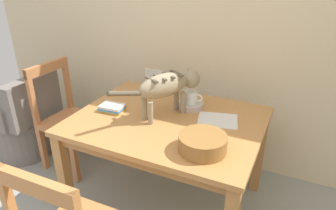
{
  "coord_description": "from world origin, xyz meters",
  "views": [
    {
      "loc": [
        0.82,
        -0.47,
        1.7
      ],
      "look_at": [
        0.03,
        1.2,
        0.82
      ],
      "focal_mm": 33.17,
      "sensor_mm": 36.0,
      "label": 1
    }
  ],
  "objects_px": {
    "coffee_mug": "(191,97)",
    "saucer_bowl": "(190,105)",
    "cat": "(168,86)",
    "wicker_armchair": "(23,126)",
    "wooden_chair_far": "(67,118)",
    "book_stack": "(112,108)",
    "wicker_basket": "(203,143)",
    "dining_table": "(168,129)",
    "magazine": "(218,120)"
  },
  "relations": [
    {
      "from": "coffee_mug",
      "to": "saucer_bowl",
      "type": "bearing_deg",
      "value": 180.0
    },
    {
      "from": "cat",
      "to": "wicker_armchair",
      "type": "bearing_deg",
      "value": -150.92
    },
    {
      "from": "cat",
      "to": "wooden_chair_far",
      "type": "xyz_separation_m",
      "value": [
        -0.98,
        0.04,
        -0.49
      ]
    },
    {
      "from": "book_stack",
      "to": "wicker_basket",
      "type": "bearing_deg",
      "value": -15.35
    },
    {
      "from": "dining_table",
      "to": "book_stack",
      "type": "distance_m",
      "value": 0.42
    },
    {
      "from": "dining_table",
      "to": "cat",
      "type": "distance_m",
      "value": 0.3
    },
    {
      "from": "book_stack",
      "to": "dining_table",
      "type": "bearing_deg",
      "value": 8.73
    },
    {
      "from": "wooden_chair_far",
      "to": "wicker_armchair",
      "type": "bearing_deg",
      "value": -81.25
    },
    {
      "from": "cat",
      "to": "saucer_bowl",
      "type": "distance_m",
      "value": 0.28
    },
    {
      "from": "wooden_chair_far",
      "to": "book_stack",
      "type": "bearing_deg",
      "value": 79.25
    },
    {
      "from": "coffee_mug",
      "to": "magazine",
      "type": "distance_m",
      "value": 0.27
    },
    {
      "from": "cat",
      "to": "book_stack",
      "type": "relative_size",
      "value": 3.61
    },
    {
      "from": "cat",
      "to": "wooden_chair_far",
      "type": "distance_m",
      "value": 1.1
    },
    {
      "from": "dining_table",
      "to": "book_stack",
      "type": "xyz_separation_m",
      "value": [
        -0.41,
        -0.06,
        0.11
      ]
    },
    {
      "from": "cat",
      "to": "wicker_basket",
      "type": "distance_m",
      "value": 0.51
    },
    {
      "from": "saucer_bowl",
      "to": "book_stack",
      "type": "distance_m",
      "value": 0.56
    },
    {
      "from": "coffee_mug",
      "to": "wicker_armchair",
      "type": "distance_m",
      "value": 1.7
    },
    {
      "from": "saucer_bowl",
      "to": "magazine",
      "type": "height_order",
      "value": "saucer_bowl"
    },
    {
      "from": "dining_table",
      "to": "wicker_basket",
      "type": "bearing_deg",
      "value": -38.27
    },
    {
      "from": "saucer_bowl",
      "to": "magazine",
      "type": "relative_size",
      "value": 0.72
    },
    {
      "from": "saucer_bowl",
      "to": "wooden_chair_far",
      "type": "xyz_separation_m",
      "value": [
        -1.08,
        -0.13,
        -0.29
      ]
    },
    {
      "from": "wicker_basket",
      "to": "wicker_armchair",
      "type": "distance_m",
      "value": 1.96
    },
    {
      "from": "wicker_basket",
      "to": "book_stack",
      "type": "bearing_deg",
      "value": 164.65
    },
    {
      "from": "saucer_bowl",
      "to": "wooden_chair_far",
      "type": "height_order",
      "value": "wooden_chair_far"
    },
    {
      "from": "cat",
      "to": "wicker_basket",
      "type": "relative_size",
      "value": 2.29
    },
    {
      "from": "coffee_mug",
      "to": "wicker_armchair",
      "type": "height_order",
      "value": "coffee_mug"
    },
    {
      "from": "magazine",
      "to": "wicker_armchair",
      "type": "bearing_deg",
      "value": 167.49
    },
    {
      "from": "dining_table",
      "to": "cat",
      "type": "relative_size",
      "value": 2.0
    },
    {
      "from": "coffee_mug",
      "to": "wooden_chair_far",
      "type": "relative_size",
      "value": 0.15
    },
    {
      "from": "cat",
      "to": "book_stack",
      "type": "height_order",
      "value": "cat"
    },
    {
      "from": "magazine",
      "to": "wooden_chair_far",
      "type": "distance_m",
      "value": 1.34
    },
    {
      "from": "saucer_bowl",
      "to": "wicker_armchair",
      "type": "bearing_deg",
      "value": -173.97
    },
    {
      "from": "wicker_basket",
      "to": "saucer_bowl",
      "type": "bearing_deg",
      "value": 118.4
    },
    {
      "from": "saucer_bowl",
      "to": "wicker_armchair",
      "type": "distance_m",
      "value": 1.68
    },
    {
      "from": "wicker_basket",
      "to": "coffee_mug",
      "type": "bearing_deg",
      "value": 118.11
    },
    {
      "from": "magazine",
      "to": "wooden_chair_far",
      "type": "height_order",
      "value": "wooden_chair_far"
    },
    {
      "from": "dining_table",
      "to": "magazine",
      "type": "xyz_separation_m",
      "value": [
        0.31,
        0.11,
        0.09
      ]
    },
    {
      "from": "dining_table",
      "to": "saucer_bowl",
      "type": "bearing_deg",
      "value": 71.82
    },
    {
      "from": "wicker_basket",
      "to": "wooden_chair_far",
      "type": "relative_size",
      "value": 0.29
    },
    {
      "from": "saucer_bowl",
      "to": "wicker_basket",
      "type": "height_order",
      "value": "wicker_basket"
    },
    {
      "from": "magazine",
      "to": "wooden_chair_far",
      "type": "relative_size",
      "value": 0.28
    },
    {
      "from": "saucer_bowl",
      "to": "wicker_armchair",
      "type": "xyz_separation_m",
      "value": [
        -1.6,
        -0.17,
        -0.47
      ]
    },
    {
      "from": "magazine",
      "to": "book_stack",
      "type": "relative_size",
      "value": 1.5
    },
    {
      "from": "saucer_bowl",
      "to": "wicker_basket",
      "type": "distance_m",
      "value": 0.56
    },
    {
      "from": "wooden_chair_far",
      "to": "wicker_armchair",
      "type": "distance_m",
      "value": 0.56
    },
    {
      "from": "dining_table",
      "to": "coffee_mug",
      "type": "bearing_deg",
      "value": 71.1
    },
    {
      "from": "wooden_chair_far",
      "to": "saucer_bowl",
      "type": "bearing_deg",
      "value": 100.78
    },
    {
      "from": "cat",
      "to": "book_stack",
      "type": "xyz_separation_m",
      "value": [
        -0.38,
        -0.11,
        -0.19
      ]
    },
    {
      "from": "dining_table",
      "to": "coffee_mug",
      "type": "relative_size",
      "value": 9.05
    },
    {
      "from": "saucer_bowl",
      "to": "wooden_chair_far",
      "type": "relative_size",
      "value": 0.2
    }
  ]
}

